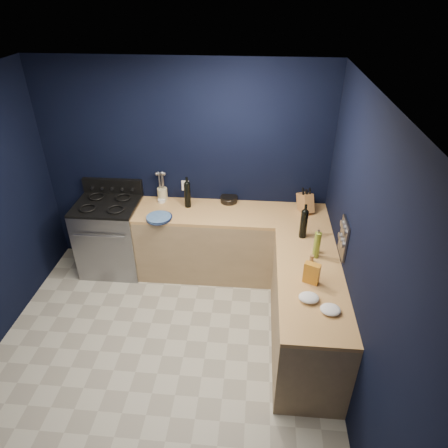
# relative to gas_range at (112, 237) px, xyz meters

# --- Properties ---
(floor) EXTENTS (3.50, 3.50, 0.02)m
(floor) POSITION_rel_gas_range_xyz_m (0.93, -1.42, -0.47)
(floor) COLOR #B6B3A0
(floor) RESTS_ON ground
(ceiling) EXTENTS (3.50, 3.50, 0.02)m
(ceiling) POSITION_rel_gas_range_xyz_m (0.93, -1.42, 2.15)
(ceiling) COLOR silver
(ceiling) RESTS_ON ground
(wall_back) EXTENTS (3.50, 0.02, 2.60)m
(wall_back) POSITION_rel_gas_range_xyz_m (0.93, 0.34, 0.84)
(wall_back) COLOR black
(wall_back) RESTS_ON ground
(wall_right) EXTENTS (0.02, 3.50, 2.60)m
(wall_right) POSITION_rel_gas_range_xyz_m (2.69, -1.42, 0.84)
(wall_right) COLOR black
(wall_right) RESTS_ON ground
(cab_back) EXTENTS (2.30, 0.63, 0.86)m
(cab_back) POSITION_rel_gas_range_xyz_m (1.53, 0.02, -0.03)
(cab_back) COLOR tan
(cab_back) RESTS_ON floor
(top_back) EXTENTS (2.30, 0.63, 0.04)m
(top_back) POSITION_rel_gas_range_xyz_m (1.53, 0.02, 0.42)
(top_back) COLOR #9C6631
(top_back) RESTS_ON cab_back
(cab_right) EXTENTS (0.63, 1.67, 0.86)m
(cab_right) POSITION_rel_gas_range_xyz_m (2.37, -1.13, -0.03)
(cab_right) COLOR tan
(cab_right) RESTS_ON floor
(top_right) EXTENTS (0.63, 1.67, 0.04)m
(top_right) POSITION_rel_gas_range_xyz_m (2.37, -1.13, 0.42)
(top_right) COLOR #9C6631
(top_right) RESTS_ON cab_right
(gas_range) EXTENTS (0.76, 0.66, 0.92)m
(gas_range) POSITION_rel_gas_range_xyz_m (0.00, 0.00, 0.00)
(gas_range) COLOR gray
(gas_range) RESTS_ON floor
(oven_door) EXTENTS (0.59, 0.02, 0.42)m
(oven_door) POSITION_rel_gas_range_xyz_m (0.00, -0.32, -0.01)
(oven_door) COLOR black
(oven_door) RESTS_ON gas_range
(cooktop) EXTENTS (0.76, 0.66, 0.03)m
(cooktop) POSITION_rel_gas_range_xyz_m (0.00, 0.00, 0.48)
(cooktop) COLOR black
(cooktop) RESTS_ON gas_range
(backguard) EXTENTS (0.76, 0.06, 0.20)m
(backguard) POSITION_rel_gas_range_xyz_m (0.00, 0.30, 0.58)
(backguard) COLOR black
(backguard) RESTS_ON gas_range
(spice_panel) EXTENTS (0.02, 0.28, 0.38)m
(spice_panel) POSITION_rel_gas_range_xyz_m (2.67, -0.87, 0.72)
(spice_panel) COLOR gray
(spice_panel) RESTS_ON wall_right
(wall_outlet) EXTENTS (0.09, 0.02, 0.13)m
(wall_outlet) POSITION_rel_gas_range_xyz_m (0.93, 0.32, 0.62)
(wall_outlet) COLOR white
(wall_outlet) RESTS_ON wall_back
(plate_stack) EXTENTS (0.33, 0.33, 0.04)m
(plate_stack) POSITION_rel_gas_range_xyz_m (0.70, -0.22, 0.46)
(plate_stack) COLOR #3C6297
(plate_stack) RESTS_ON top_back
(ramekin) EXTENTS (0.10, 0.10, 0.04)m
(ramekin) POSITION_rel_gas_range_xyz_m (0.64, 0.20, 0.46)
(ramekin) COLOR white
(ramekin) RESTS_ON top_back
(utensil_crock) EXTENTS (0.16, 0.16, 0.16)m
(utensil_crock) POSITION_rel_gas_range_xyz_m (0.64, 0.26, 0.52)
(utensil_crock) COLOR beige
(utensil_crock) RESTS_ON top_back
(wine_bottle_back) EXTENTS (0.10, 0.10, 0.31)m
(wine_bottle_back) POSITION_rel_gas_range_xyz_m (0.99, 0.11, 0.60)
(wine_bottle_back) COLOR black
(wine_bottle_back) RESTS_ON top_back
(lemon_basket) EXTENTS (0.24, 0.24, 0.08)m
(lemon_basket) POSITION_rel_gas_range_xyz_m (1.48, 0.27, 0.48)
(lemon_basket) COLOR black
(lemon_basket) RESTS_ON top_back
(knife_block) EXTENTS (0.22, 0.29, 0.28)m
(knife_block) POSITION_rel_gas_range_xyz_m (2.40, 0.12, 0.55)
(knife_block) COLOR #9C6B3B
(knife_block) RESTS_ON top_back
(wine_bottle_right) EXTENTS (0.10, 0.10, 0.32)m
(wine_bottle_right) POSITION_rel_gas_range_xyz_m (2.33, -0.45, 0.60)
(wine_bottle_right) COLOR black
(wine_bottle_right) RESTS_ON top_right
(oil_bottle) EXTENTS (0.08, 0.08, 0.28)m
(oil_bottle) POSITION_rel_gas_range_xyz_m (2.44, -0.80, 0.58)
(oil_bottle) COLOR olive
(oil_bottle) RESTS_ON top_right
(spice_jar_near) EXTENTS (0.06, 0.06, 0.10)m
(spice_jar_near) POSITION_rel_gas_range_xyz_m (2.44, -0.72, 0.49)
(spice_jar_near) COLOR olive
(spice_jar_near) RESTS_ON top_right
(spice_jar_far) EXTENTS (0.05, 0.05, 0.08)m
(spice_jar_far) POSITION_rel_gas_range_xyz_m (2.39, -0.90, 0.48)
(spice_jar_far) COLOR olive
(spice_jar_far) RESTS_ON top_right
(crouton_bag) EXTENTS (0.16, 0.12, 0.21)m
(crouton_bag) POSITION_rel_gas_range_xyz_m (2.35, -1.21, 0.54)
(crouton_bag) COLOR #AC3628
(crouton_bag) RESTS_ON top_right
(towel_front) EXTENTS (0.22, 0.20, 0.06)m
(towel_front) POSITION_rel_gas_range_xyz_m (2.31, -1.46, 0.47)
(towel_front) COLOR white
(towel_front) RESTS_ON top_right
(towel_end) EXTENTS (0.17, 0.16, 0.05)m
(towel_end) POSITION_rel_gas_range_xyz_m (2.48, -1.58, 0.47)
(towel_end) COLOR white
(towel_end) RESTS_ON top_right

